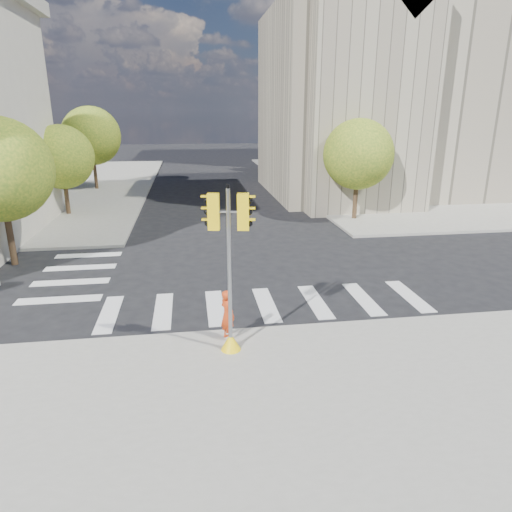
{
  "coord_description": "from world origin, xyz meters",
  "views": [
    {
      "loc": [
        -2.62,
        -16.68,
        6.59
      ],
      "look_at": [
        -0.59,
        -2.83,
        2.1
      ],
      "focal_mm": 32.0,
      "sensor_mm": 36.0,
      "label": 1
    }
  ],
  "objects": [
    {
      "name": "ground",
      "position": [
        0.0,
        0.0,
        0.0
      ],
      "size": [
        160.0,
        160.0,
        0.0
      ],
      "primitive_type": "plane",
      "color": "black",
      "rests_on": "ground"
    },
    {
      "name": "sidewalk_far_right",
      "position": [
        20.0,
        26.0,
        0.07
      ],
      "size": [
        28.0,
        40.0,
        0.15
      ],
      "primitive_type": "cube",
      "color": "gray",
      "rests_on": "ground"
    },
    {
      "name": "civic_building",
      "position": [
        15.59,
        19.12,
        7.26
      ],
      "size": [
        26.0,
        16.0,
        19.39
      ],
      "color": "#9E957D",
      "rests_on": "ground"
    },
    {
      "name": "office_tower",
      "position": [
        22.0,
        42.0,
        15.0
      ],
      "size": [
        20.0,
        18.0,
        30.0
      ],
      "primitive_type": "cube",
      "color": "#9EA0A3",
      "rests_on": "ground"
    },
    {
      "name": "tree_lw_mid",
      "position": [
        -10.5,
        14.0,
        3.76
      ],
      "size": [
        4.0,
        4.0,
        5.77
      ],
      "color": "#382616",
      "rests_on": "ground"
    },
    {
      "name": "tree_lw_far",
      "position": [
        -10.5,
        24.0,
        4.54
      ],
      "size": [
        4.8,
        4.8,
        6.95
      ],
      "color": "#382616",
      "rests_on": "ground"
    },
    {
      "name": "tree_re_near",
      "position": [
        7.5,
        10.0,
        4.05
      ],
      "size": [
        4.2,
        4.2,
        6.16
      ],
      "color": "#382616",
      "rests_on": "ground"
    },
    {
      "name": "tree_re_mid",
      "position": [
        7.5,
        22.0,
        4.35
      ],
      "size": [
        4.6,
        4.6,
        6.66
      ],
      "color": "#382616",
      "rests_on": "ground"
    },
    {
      "name": "tree_re_far",
      "position": [
        7.5,
        34.0,
        3.87
      ],
      "size": [
        4.0,
        4.0,
        5.88
      ],
      "color": "#382616",
      "rests_on": "ground"
    },
    {
      "name": "lamp_near",
      "position": [
        8.0,
        14.0,
        4.58
      ],
      "size": [
        0.35,
        0.18,
        8.11
      ],
      "color": "black",
      "rests_on": "sidewalk_far_right"
    },
    {
      "name": "lamp_far",
      "position": [
        8.0,
        28.0,
        4.58
      ],
      "size": [
        0.35,
        0.18,
        8.11
      ],
      "color": "black",
      "rests_on": "sidewalk_far_right"
    },
    {
      "name": "traffic_signal",
      "position": [
        -1.66,
        -5.26,
        2.13
      ],
      "size": [
        1.08,
        0.56,
        4.67
      ],
      "rotation": [
        0.0,
        0.0,
        -0.17
      ],
      "color": "yellow",
      "rests_on": "sidewalk_near"
    },
    {
      "name": "photographer",
      "position": [
        -1.69,
        -4.6,
        0.92
      ],
      "size": [
        0.59,
        0.67,
        1.53
      ],
      "primitive_type": "imported",
      "rotation": [
        0.0,
        0.0,
        2.07
      ],
      "color": "#C03812",
      "rests_on": "sidewalk_near"
    }
  ]
}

